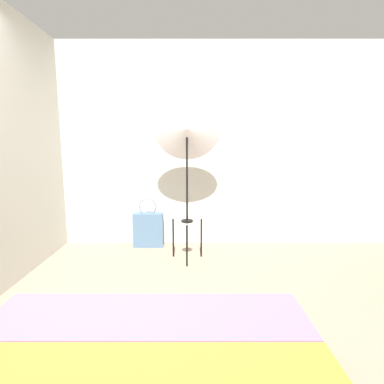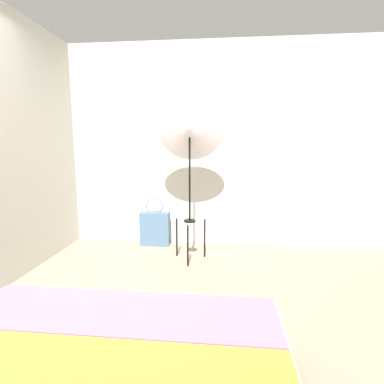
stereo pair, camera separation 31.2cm
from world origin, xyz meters
name	(u,v)px [view 1 (the left image)]	position (x,y,z in m)	size (l,w,h in m)	color
ground_plane	(132,361)	(0.00, 0.00, 0.00)	(14.00, 14.00, 0.00)	gray
wall_back	(164,146)	(0.00, 2.28, 1.30)	(8.00, 0.05, 2.60)	beige
photo_umbrella	(187,128)	(0.32, 1.65, 1.49)	(0.79, 0.38, 1.91)	black
tote_bag	(149,229)	(-0.20, 2.10, 0.23)	(0.38, 0.12, 0.64)	slate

